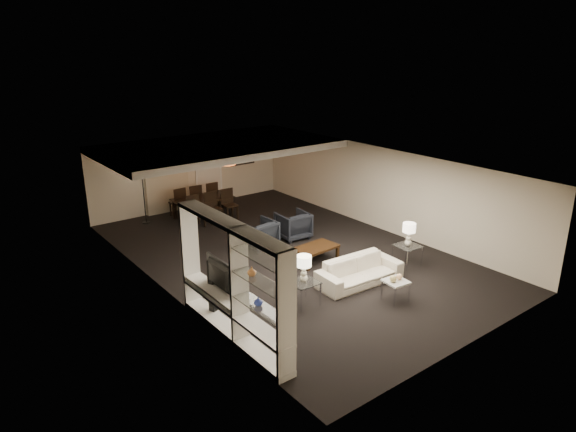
{
  "coord_description": "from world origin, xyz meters",
  "views": [
    {
      "loc": [
        -7.75,
        -10.08,
        5.39
      ],
      "look_at": [
        0.0,
        0.0,
        1.1
      ],
      "focal_mm": 32.0,
      "sensor_mm": 36.0,
      "label": 1
    }
  ],
  "objects_px": {
    "television": "(217,276)",
    "chair_fr": "(210,195)",
    "armchair_left": "(259,234)",
    "marble_table": "(395,291)",
    "sofa": "(360,271)",
    "chair_fl": "(177,202)",
    "table_lamp_left": "(304,269)",
    "armchair_right": "(293,225)",
    "dining_table": "(204,208)",
    "floor_lamp": "(144,197)",
    "pendant_light": "(227,161)",
    "chair_nl": "(196,212)",
    "chair_fm": "(194,199)",
    "chair_nr": "(230,205)",
    "chair_nm": "(213,208)",
    "vase_blue": "(258,301)",
    "table_lamp_right": "(409,234)",
    "side_table_left": "(304,293)",
    "coffee_table": "(315,254)",
    "side_table_right": "(407,255)",
    "vase_amber": "(252,271)",
    "floor_speaker": "(212,288)"
  },
  "relations": [
    {
      "from": "side_table_right",
      "to": "floor_lamp",
      "type": "relative_size",
      "value": 0.34
    },
    {
      "from": "television",
      "to": "floor_lamp",
      "type": "distance_m",
      "value": 6.89
    },
    {
      "from": "coffee_table",
      "to": "floor_lamp",
      "type": "bearing_deg",
      "value": 112.12
    },
    {
      "from": "armchair_left",
      "to": "armchair_right",
      "type": "relative_size",
      "value": 1.0
    },
    {
      "from": "pendant_light",
      "to": "table_lamp_right",
      "type": "distance_m",
      "value": 6.22
    },
    {
      "from": "sofa",
      "to": "chair_fr",
      "type": "xyz_separation_m",
      "value": [
        0.04,
        7.18,
        0.18
      ]
    },
    {
      "from": "sofa",
      "to": "table_lamp_left",
      "type": "relative_size",
      "value": 3.53
    },
    {
      "from": "side_table_left",
      "to": "table_lamp_right",
      "type": "height_order",
      "value": "table_lamp_right"
    },
    {
      "from": "side_table_left",
      "to": "marble_table",
      "type": "relative_size",
      "value": 1.2
    },
    {
      "from": "table_lamp_left",
      "to": "chair_fm",
      "type": "bearing_deg",
      "value": 80.97
    },
    {
      "from": "vase_amber",
      "to": "floor_lamp",
      "type": "xyz_separation_m",
      "value": [
        1.33,
        8.07,
        -0.78
      ]
    },
    {
      "from": "armchair_left",
      "to": "vase_amber",
      "type": "height_order",
      "value": "vase_amber"
    },
    {
      "from": "table_lamp_left",
      "to": "armchair_right",
      "type": "bearing_deg",
      "value": 55.12
    },
    {
      "from": "armchair_right",
      "to": "dining_table",
      "type": "height_order",
      "value": "armchair_right"
    },
    {
      "from": "chair_nm",
      "to": "floor_lamp",
      "type": "relative_size",
      "value": 0.56
    },
    {
      "from": "side_table_right",
      "to": "television",
      "type": "distance_m",
      "value": 5.35
    },
    {
      "from": "floor_speaker",
      "to": "chair_nl",
      "type": "height_order",
      "value": "floor_speaker"
    },
    {
      "from": "sofa",
      "to": "dining_table",
      "type": "bearing_deg",
      "value": 98.44
    },
    {
      "from": "television",
      "to": "chair_fr",
      "type": "bearing_deg",
      "value": -28.11
    },
    {
      "from": "side_table_left",
      "to": "floor_lamp",
      "type": "bearing_deg",
      "value": 94.52
    },
    {
      "from": "sofa",
      "to": "chair_nr",
      "type": "height_order",
      "value": "chair_nr"
    },
    {
      "from": "sofa",
      "to": "chair_fr",
      "type": "distance_m",
      "value": 7.18
    },
    {
      "from": "pendant_light",
      "to": "chair_nl",
      "type": "distance_m",
      "value": 1.85
    },
    {
      "from": "armchair_right",
      "to": "floor_lamp",
      "type": "relative_size",
      "value": 0.5
    },
    {
      "from": "table_lamp_left",
      "to": "vase_amber",
      "type": "bearing_deg",
      "value": -154.89
    },
    {
      "from": "vase_amber",
      "to": "television",
      "type": "bearing_deg",
      "value": 88.68
    },
    {
      "from": "television",
      "to": "chair_fr",
      "type": "relative_size",
      "value": 1.11
    },
    {
      "from": "chair_nl",
      "to": "vase_amber",
      "type": "bearing_deg",
      "value": -111.26
    },
    {
      "from": "television",
      "to": "chair_nr",
      "type": "xyz_separation_m",
      "value": [
        3.61,
        5.46,
        -0.57
      ]
    },
    {
      "from": "coffee_table",
      "to": "floor_speaker",
      "type": "relative_size",
      "value": 0.92
    },
    {
      "from": "side_table_left",
      "to": "chair_fl",
      "type": "height_order",
      "value": "chair_fl"
    },
    {
      "from": "side_table_left",
      "to": "table_lamp_left",
      "type": "distance_m",
      "value": 0.57
    },
    {
      "from": "television",
      "to": "chair_fm",
      "type": "bearing_deg",
      "value": -24.01
    },
    {
      "from": "marble_table",
      "to": "chair_fm",
      "type": "bearing_deg",
      "value": 93.87
    },
    {
      "from": "pendant_light",
      "to": "coffee_table",
      "type": "relative_size",
      "value": 0.45
    },
    {
      "from": "side_table_right",
      "to": "chair_nm",
      "type": "xyz_separation_m",
      "value": [
        -2.26,
        5.88,
        0.22
      ]
    },
    {
      "from": "side_table_right",
      "to": "chair_nm",
      "type": "relative_size",
      "value": 0.6
    },
    {
      "from": "armchair_left",
      "to": "marble_table",
      "type": "bearing_deg",
      "value": 94.93
    },
    {
      "from": "floor_speaker",
      "to": "chair_fm",
      "type": "xyz_separation_m",
      "value": [
        2.93,
        6.41,
        -0.14
      ]
    },
    {
      "from": "television",
      "to": "vase_blue",
      "type": "relative_size",
      "value": 6.68
    },
    {
      "from": "television",
      "to": "chair_nl",
      "type": "distance_m",
      "value": 6.0
    },
    {
      "from": "vase_amber",
      "to": "floor_speaker",
      "type": "relative_size",
      "value": 0.13
    },
    {
      "from": "sofa",
      "to": "armchair_left",
      "type": "relative_size",
      "value": 2.45
    },
    {
      "from": "pendant_light",
      "to": "chair_nr",
      "type": "height_order",
      "value": "pendant_light"
    },
    {
      "from": "armchair_right",
      "to": "television",
      "type": "relative_size",
      "value": 0.8
    },
    {
      "from": "chair_nr",
      "to": "chair_fm",
      "type": "xyz_separation_m",
      "value": [
        -0.6,
        1.3,
        0.0
      ]
    },
    {
      "from": "chair_fm",
      "to": "chair_nr",
      "type": "bearing_deg",
      "value": 119.56
    },
    {
      "from": "table_lamp_left",
      "to": "marble_table",
      "type": "bearing_deg",
      "value": -32.91
    },
    {
      "from": "television",
      "to": "chair_fl",
      "type": "height_order",
      "value": "television"
    },
    {
      "from": "chair_nm",
      "to": "chair_fm",
      "type": "distance_m",
      "value": 1.3
    }
  ]
}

